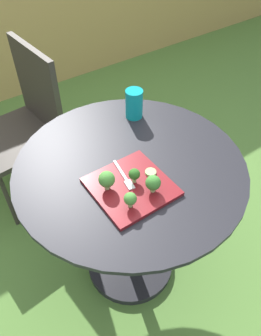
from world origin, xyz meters
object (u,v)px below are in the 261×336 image
object	(u,v)px
drinking_glass	(134,105)
fork	(125,177)
patio_chair	(25,118)
salad_plate	(131,187)

from	to	relation	value
drinking_glass	fork	bearing A→B (deg)	-130.07
patio_chair	salad_plate	bearing A→B (deg)	-85.16
salad_plate	patio_chair	bearing A→B (deg)	94.84
salad_plate	drinking_glass	xyz separation A→B (m)	(0.25, 0.34, 0.05)
patio_chair	drinking_glass	world-z (taller)	patio_chair
patio_chair	fork	size ratio (longest dim) A/B	5.82
salad_plate	fork	world-z (taller)	fork
patio_chair	salad_plate	world-z (taller)	patio_chair
drinking_glass	fork	world-z (taller)	drinking_glass
drinking_glass	fork	distance (m)	0.39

